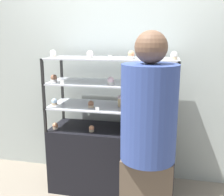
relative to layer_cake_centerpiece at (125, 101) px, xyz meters
name	(u,v)px	position (x,y,z in m)	size (l,w,h in m)	color
ground_plane	(112,188)	(-0.13, -0.03, -0.98)	(20.00, 20.00, 0.00)	gray
back_wall	(119,66)	(-0.13, 0.36, 0.32)	(8.00, 0.05, 2.60)	#A8B2AD
display_base	(112,159)	(-0.13, -0.03, -0.64)	(1.29, 0.48, 0.69)	black
display_riser_lower	(112,107)	(-0.13, -0.03, -0.07)	(1.29, 0.48, 0.24)	black
display_riser_middle	(112,84)	(-0.13, -0.03, 0.18)	(1.29, 0.48, 0.24)	black
display_riser_upper	(112,59)	(-0.13, -0.03, 0.42)	(1.29, 0.48, 0.24)	black
layer_cake_centerpiece	(125,101)	(0.00, 0.00, 0.00)	(0.16, 0.16, 0.10)	#DBBC84
sheet_cake_frosted	(147,128)	(0.23, -0.03, -0.27)	(0.22, 0.16, 0.06)	#DBBC84
cupcake_0	(55,126)	(-0.71, -0.15, -0.27)	(0.05, 0.05, 0.07)	#CCB28C
cupcake_1	(92,129)	(-0.32, -0.15, -0.27)	(0.05, 0.05, 0.07)	#CCB28C
cupcake_2	(129,131)	(0.06, -0.12, -0.27)	(0.05, 0.05, 0.07)	beige
cupcake_3	(171,132)	(0.47, -0.08, -0.27)	(0.05, 0.05, 0.07)	white
price_tag_0	(128,136)	(0.07, -0.25, -0.27)	(0.04, 0.00, 0.04)	white
cupcake_4	(54,102)	(-0.73, -0.11, -0.02)	(0.06, 0.06, 0.07)	#CCB28C
cupcake_5	(91,104)	(-0.33, -0.12, -0.02)	(0.06, 0.06, 0.07)	#CCB28C
cupcake_6	(169,109)	(0.44, -0.12, -0.02)	(0.06, 0.06, 0.07)	beige
price_tag_1	(97,109)	(-0.23, -0.25, -0.03)	(0.04, 0.00, 0.04)	white
cupcake_7	(54,78)	(-0.71, -0.12, 0.23)	(0.06, 0.06, 0.08)	white
cupcake_8	(111,81)	(-0.12, -0.15, 0.23)	(0.06, 0.06, 0.08)	white
cupcake_9	(173,82)	(0.46, -0.07, 0.23)	(0.06, 0.06, 0.08)	white
price_tag_2	(62,82)	(-0.57, -0.25, 0.21)	(0.04, 0.00, 0.04)	white
cupcake_10	(53,54)	(-0.73, -0.08, 0.47)	(0.06, 0.06, 0.07)	beige
cupcake_11	(90,54)	(-0.34, -0.10, 0.47)	(0.06, 0.06, 0.07)	white
cupcake_12	(131,55)	(0.06, -0.07, 0.47)	(0.06, 0.06, 0.07)	white
cupcake_13	(174,56)	(0.46, -0.09, 0.47)	(0.06, 0.06, 0.07)	#CCB28C
price_tag_3	(110,57)	(-0.11, -0.25, 0.46)	(0.04, 0.00, 0.04)	white
customer_figure	(148,143)	(0.30, -0.80, -0.09)	(0.39, 0.39, 1.66)	brown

